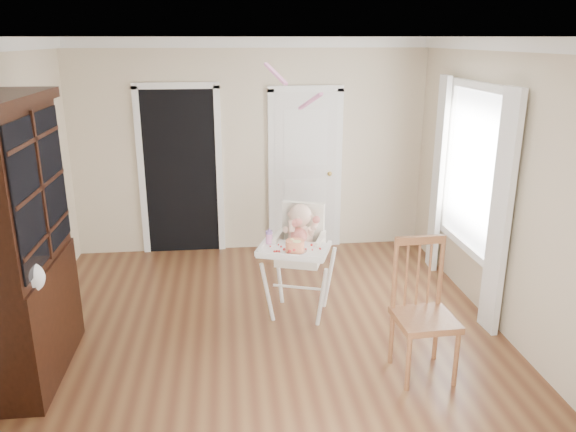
{
  "coord_description": "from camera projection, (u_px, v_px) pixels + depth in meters",
  "views": [
    {
      "loc": [
        -0.31,
        -4.6,
        2.7
      ],
      "look_at": [
        0.25,
        0.44,
        1.08
      ],
      "focal_mm": 35.0,
      "sensor_mm": 36.0,
      "label": 1
    }
  ],
  "objects": [
    {
      "name": "cake",
      "position": [
        295.0,
        246.0,
        5.2
      ],
      "size": [
        0.23,
        0.23,
        0.11
      ],
      "color": "silver",
      "rests_on": "high_chair"
    },
    {
      "name": "wall_back",
      "position": [
        251.0,
        148.0,
        7.16
      ],
      "size": [
        4.5,
        0.0,
        4.5
      ],
      "primitive_type": "plane",
      "rotation": [
        1.57,
        0.0,
        0.0
      ],
      "color": "beige",
      "rests_on": "floor"
    },
    {
      "name": "ceiling",
      "position": [
        262.0,
        37.0,
        4.39
      ],
      "size": [
        5.0,
        5.0,
        0.0
      ],
      "primitive_type": "plane",
      "rotation": [
        3.14,
        0.0,
        0.0
      ],
      "color": "white",
      "rests_on": "wall_back"
    },
    {
      "name": "closet_door",
      "position": [
        305.0,
        172.0,
        7.31
      ],
      "size": [
        0.96,
        0.09,
        2.13
      ],
      "color": "white",
      "rests_on": "wall_back"
    },
    {
      "name": "high_chair",
      "position": [
        299.0,
        248.0,
        5.53
      ],
      "size": [
        0.87,
        0.98,
        1.16
      ],
      "rotation": [
        0.0,
        0.0,
        -0.33
      ],
      "color": "white",
      "rests_on": "floor"
    },
    {
      "name": "doorway",
      "position": [
        181.0,
        168.0,
        7.13
      ],
      "size": [
        1.06,
        0.05,
        2.22
      ],
      "color": "black",
      "rests_on": "wall_back"
    },
    {
      "name": "crown_molding",
      "position": [
        263.0,
        45.0,
        4.4
      ],
      "size": [
        4.5,
        5.0,
        0.12
      ],
      "primitive_type": null,
      "color": "white",
      "rests_on": "ceiling"
    },
    {
      "name": "sippy_cup",
      "position": [
        269.0,
        237.0,
        5.38
      ],
      "size": [
        0.07,
        0.07,
        0.16
      ],
      "rotation": [
        0.0,
        0.0,
        -0.33
      ],
      "color": "#E88DC7",
      "rests_on": "high_chair"
    },
    {
      "name": "china_cabinet",
      "position": [
        15.0,
        243.0,
        4.41
      ],
      "size": [
        0.61,
        1.37,
        2.3
      ],
      "color": "black",
      "rests_on": "floor"
    },
    {
      "name": "baby",
      "position": [
        300.0,
        231.0,
        5.51
      ],
      "size": [
        0.33,
        0.32,
        0.53
      ],
      "rotation": [
        0.0,
        0.0,
        -0.33
      ],
      "color": "beige",
      "rests_on": "high_chair"
    },
    {
      "name": "window_right",
      "position": [
        469.0,
        180.0,
        5.8
      ],
      "size": [
        0.13,
        1.84,
        2.3
      ],
      "color": "white",
      "rests_on": "wall_right"
    },
    {
      "name": "floor",
      "position": [
        266.0,
        342.0,
        5.21
      ],
      "size": [
        5.0,
        5.0,
        0.0
      ],
      "primitive_type": "plane",
      "color": "#542F1D",
      "rests_on": "ground"
    },
    {
      "name": "streamer",
      "position": [
        275.0,
        73.0,
        4.43
      ],
      "size": [
        0.15,
        0.48,
        0.15
      ],
      "primitive_type": null,
      "rotation": [
        0.26,
        0.0,
        0.25
      ],
      "color": "pink",
      "rests_on": "ceiling"
    },
    {
      "name": "dining_chair",
      "position": [
        424.0,
        314.0,
        4.6
      ],
      "size": [
        0.49,
        0.49,
        1.15
      ],
      "rotation": [
        0.0,
        0.0,
        0.05
      ],
      "color": "brown",
      "rests_on": "floor"
    },
    {
      "name": "wall_right",
      "position": [
        515.0,
        195.0,
        5.03
      ],
      "size": [
        0.0,
        5.0,
        5.0
      ],
      "primitive_type": "plane",
      "rotation": [
        1.57,
        0.0,
        -1.57
      ],
      "color": "beige",
      "rests_on": "floor"
    }
  ]
}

